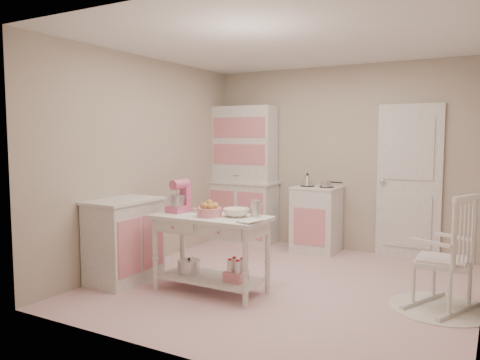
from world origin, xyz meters
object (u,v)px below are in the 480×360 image
object	(u,v)px
base_cabinet	(124,240)
work_table	(211,254)
stand_mixer	(179,197)
bread_basket	(210,212)
stove	(316,219)
rocking_chair	(443,251)
hutch	(243,174)

from	to	relation	value
base_cabinet	work_table	xyz separation A→B (m)	(1.03, 0.17, -0.06)
stand_mixer	bread_basket	size ratio (longest dim) A/B	1.36
work_table	bread_basket	xyz separation A→B (m)	(0.02, -0.05, 0.45)
bread_basket	stove	bearing A→B (deg)	81.11
work_table	stand_mixer	xyz separation A→B (m)	(-0.42, 0.02, 0.57)
base_cabinet	stand_mixer	size ratio (longest dim) A/B	2.71
rocking_chair	bread_basket	world-z (taller)	rocking_chair
stove	base_cabinet	world-z (taller)	same
stove	base_cabinet	bearing A→B (deg)	-120.92
rocking_chair	hutch	bearing A→B (deg)	176.85
hutch	bread_basket	bearing A→B (deg)	-69.35
hutch	rocking_chair	xyz separation A→B (m)	(2.99, -1.59, -0.49)
stove	bread_basket	bearing A→B (deg)	-98.89
hutch	base_cabinet	size ratio (longest dim) A/B	2.26
hutch	rocking_chair	size ratio (longest dim) A/B	1.89
stove	stand_mixer	xyz separation A→B (m)	(-0.79, -2.15, 0.51)
work_table	bread_basket	size ratio (longest dim) A/B	4.80
base_cabinet	work_table	bearing A→B (deg)	9.54
base_cabinet	work_table	world-z (taller)	base_cabinet
rocking_chair	work_table	size ratio (longest dim) A/B	0.92
base_cabinet	stand_mixer	world-z (taller)	stand_mixer
bread_basket	work_table	bearing A→B (deg)	111.80
stove	stand_mixer	distance (m)	2.34
rocking_chair	base_cabinet	bearing A→B (deg)	-141.08
stove	work_table	size ratio (longest dim) A/B	0.77
hutch	bread_basket	xyz separation A→B (m)	(0.85, -2.27, -0.19)
stand_mixer	work_table	bearing A→B (deg)	3.06
bread_basket	stand_mixer	bearing A→B (deg)	170.96
stove	rocking_chair	size ratio (longest dim) A/B	0.84
hutch	stand_mixer	distance (m)	2.23
hutch	work_table	xyz separation A→B (m)	(0.83, -2.22, -0.64)
stand_mixer	rocking_chair	bearing A→B (deg)	19.05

